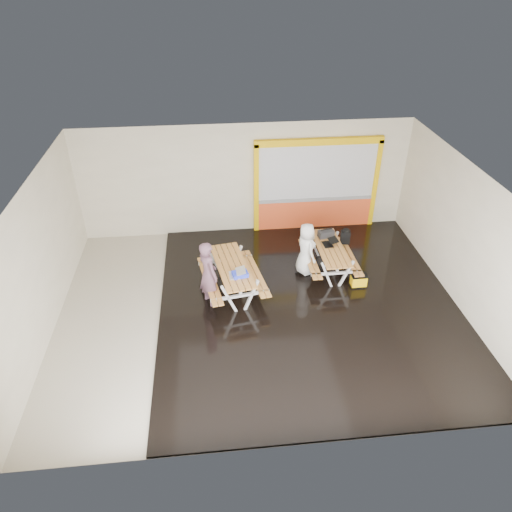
{
  "coord_description": "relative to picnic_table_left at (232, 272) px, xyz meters",
  "views": [
    {
      "loc": [
        -1.09,
        -9.29,
        7.69
      ],
      "look_at": [
        0.0,
        0.9,
        1.0
      ],
      "focal_mm": 33.3,
      "sensor_mm": 36.0,
      "label": 1
    }
  ],
  "objects": [
    {
      "name": "blue_pouch",
      "position": [
        0.17,
        -0.49,
        0.26
      ],
      "size": [
        0.42,
        0.34,
        0.11
      ],
      "primitive_type": "cube",
      "rotation": [
        0.0,
        0.0,
        0.21
      ],
      "color": "blue",
      "rests_on": "picnic_table_left"
    },
    {
      "name": "picnic_table_right",
      "position": [
        2.74,
        0.69,
        -0.05
      ],
      "size": [
        1.4,
        2.03,
        0.81
      ],
      "color": "#CD883D",
      "rests_on": "deck"
    },
    {
      "name": "dark_case",
      "position": [
        2.15,
        0.7,
        -0.53
      ],
      "size": [
        0.52,
        0.44,
        0.17
      ],
      "primitive_type": "cube",
      "rotation": [
        0.0,
        0.0,
        -0.27
      ],
      "color": "black",
      "rests_on": "deck"
    },
    {
      "name": "picnic_table_left",
      "position": [
        0.0,
        0.0,
        0.0
      ],
      "size": [
        1.81,
        2.39,
        0.87
      ],
      "color": "#CD883D",
      "rests_on": "deck"
    },
    {
      "name": "person_right",
      "position": [
        2.04,
        0.62,
        0.18
      ],
      "size": [
        0.68,
        0.84,
        1.5
      ],
      "primitive_type": "imported",
      "rotation": [
        0.0,
        0.0,
        1.88
      ],
      "color": "white",
      "rests_on": "deck"
    },
    {
      "name": "backpack",
      "position": [
        3.33,
        1.32,
        0.08
      ],
      "size": [
        0.3,
        0.23,
        0.46
      ],
      "color": "black",
      "rests_on": "picnic_table_right"
    },
    {
      "name": "kiosk",
      "position": [
        2.83,
        3.2,
        0.78
      ],
      "size": [
        3.88,
        0.16,
        3.0
      ],
      "color": "#F95625",
      "rests_on": "room"
    },
    {
      "name": "laptop_right",
      "position": [
        2.74,
        0.83,
        0.2
      ],
      "size": [
        0.42,
        0.38,
        0.17
      ],
      "color": "black",
      "rests_on": "picnic_table_right"
    },
    {
      "name": "deck",
      "position": [
        1.88,
        -0.73,
        -0.64
      ],
      "size": [
        7.5,
        7.98,
        0.05
      ],
      "primitive_type": "cube",
      "color": "black",
      "rests_on": "room"
    },
    {
      "name": "toolbox",
      "position": [
        2.74,
        1.25,
        0.24
      ],
      "size": [
        0.47,
        0.3,
        0.25
      ],
      "color": "black",
      "rests_on": "picnic_table_right"
    },
    {
      "name": "fluke_bag",
      "position": [
        3.35,
        -0.14,
        -0.44
      ],
      "size": [
        0.43,
        0.28,
        0.36
      ],
      "color": "black",
      "rests_on": "deck"
    },
    {
      "name": "person_left",
      "position": [
        -0.61,
        -0.38,
        0.25
      ],
      "size": [
        0.7,
        0.79,
        1.81
      ],
      "primitive_type": "imported",
      "rotation": [
        0.0,
        0.0,
        2.08
      ],
      "color": "#684555",
      "rests_on": "deck"
    },
    {
      "name": "laptop_left",
      "position": [
        0.08,
        -0.46,
        0.26
      ],
      "size": [
        0.41,
        0.38,
        0.17
      ],
      "color": "silver",
      "rests_on": "picnic_table_left"
    },
    {
      "name": "room",
      "position": [
        0.63,
        -0.73,
        1.09
      ],
      "size": [
        10.02,
        8.02,
        3.52
      ],
      "color": "beige",
      "rests_on": "ground"
    }
  ]
}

